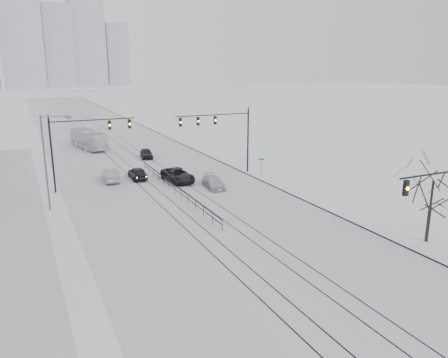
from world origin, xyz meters
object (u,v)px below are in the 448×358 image
bare_tree (433,187)px  sedan_nb_front (178,175)px  sedan_sb_inner (138,173)px  sedan_sb_outer (111,175)px  traffic_mast_near (445,201)px  box_truck (88,139)px  sedan_nb_right (213,182)px  sedan_nb_far (146,153)px

bare_tree → sedan_nb_front: (-11.20, 25.69, -3.71)m
sedan_sb_inner → sedan_sb_outer: size_ratio=0.94×
traffic_mast_near → box_truck: bearing=105.3°
sedan_sb_inner → sedan_nb_front: sedan_nb_front is taller
sedan_sb_inner → box_truck: box_truck is taller
bare_tree → sedan_nb_front: bearing=113.6°
sedan_nb_front → box_truck: size_ratio=0.51×
box_truck → sedan_nb_right: bearing=95.4°
sedan_nb_far → sedan_nb_right: bearing=-73.8°
traffic_mast_near → bare_tree: traffic_mast_near is taller
traffic_mast_near → sedan_sb_outer: traffic_mast_near is taller
sedan_sb_outer → sedan_nb_front: (7.15, -3.49, 0.02)m
bare_tree → box_truck: bearing=108.5°
traffic_mast_near → sedan_nb_right: (-6.07, 24.48, -3.92)m
sedan_sb_outer → sedan_nb_right: 12.53m
traffic_mast_near → sedan_nb_right: size_ratio=1.59×
sedan_nb_front → sedan_nb_far: bearing=85.1°
sedan_sb_outer → sedan_nb_far: 13.52m
sedan_sb_inner → box_truck: size_ratio=0.40×
sedan_nb_right → sedan_sb_outer: bearing=147.9°
sedan_nb_right → sedan_nb_far: bearing=103.2°
sedan_sb_outer → sedan_sb_inner: bearing=178.1°
traffic_mast_near → sedan_sb_inner: traffic_mast_near is taller
sedan_nb_far → box_truck: (-6.53, 11.51, 0.82)m
sedan_sb_inner → sedan_sb_outer: sedan_sb_outer is taller
traffic_mast_near → sedan_sb_outer: 36.12m
sedan_nb_right → box_truck: 31.81m
sedan_nb_right → sedan_sb_inner: bearing=138.0°
traffic_mast_near → sedan_sb_outer: bearing=116.4°
traffic_mast_near → sedan_nb_right: traffic_mast_near is taller
sedan_sb_outer → box_truck: box_truck is taller
sedan_nb_front → sedan_nb_far: 14.78m
traffic_mast_near → box_truck: traffic_mast_near is taller
traffic_mast_near → sedan_nb_far: (-8.50, 43.47, -3.87)m
sedan_nb_front → sedan_sb_outer: bearing=150.3°
box_truck → sedan_sb_outer: bearing=76.8°
sedan_sb_inner → sedan_sb_outer: 3.17m
sedan_sb_outer → sedan_nb_far: (7.45, 11.29, -0.06)m
sedan_nb_far → box_truck: 13.26m
sedan_sb_inner → sedan_sb_outer: bearing=-3.9°
bare_tree → traffic_mast_near: bearing=-128.8°
bare_tree → sedan_sb_outer: size_ratio=1.33×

